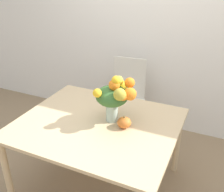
# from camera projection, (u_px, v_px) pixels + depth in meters

# --- Properties ---
(ground_plane) EXTENTS (12.00, 12.00, 0.00)m
(ground_plane) POSITION_uv_depth(u_px,v_px,m) (99.00, 184.00, 2.62)
(ground_plane) COLOR #8E7556
(wall_back) EXTENTS (8.00, 0.06, 2.70)m
(wall_back) POSITION_uv_depth(u_px,v_px,m) (149.00, 23.00, 3.15)
(wall_back) COLOR white
(wall_back) RESTS_ON ground_plane
(dining_table) EXTENTS (1.38, 1.16, 0.73)m
(dining_table) POSITION_uv_depth(u_px,v_px,m) (98.00, 130.00, 2.34)
(dining_table) COLOR #D1B284
(dining_table) RESTS_ON ground_plane
(flower_vase) EXTENTS (0.36, 0.37, 0.44)m
(flower_vase) POSITION_uv_depth(u_px,v_px,m) (115.00, 96.00, 2.22)
(flower_vase) COLOR #B2CCBC
(flower_vase) RESTS_ON dining_table
(pumpkin) EXTENTS (0.12, 0.12, 0.11)m
(pumpkin) POSITION_uv_depth(u_px,v_px,m) (124.00, 122.00, 2.21)
(pumpkin) COLOR orange
(pumpkin) RESTS_ON dining_table
(dining_chair_near_window) EXTENTS (0.47, 0.47, 0.99)m
(dining_chair_near_window) POSITION_uv_depth(u_px,v_px,m) (126.00, 98.00, 3.21)
(dining_chair_near_window) COLOR silver
(dining_chair_near_window) RESTS_ON ground_plane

